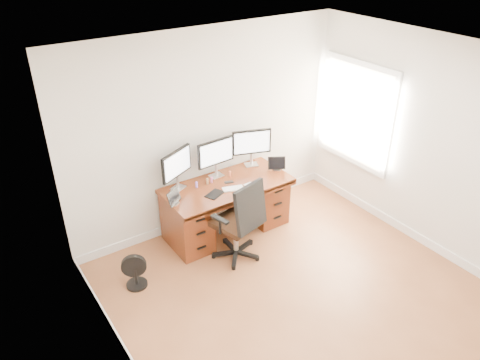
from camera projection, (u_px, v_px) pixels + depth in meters
ground at (316, 309)px, 5.20m from camera, size 4.50×4.50×0.00m
back_wall at (208, 131)px, 6.16m from camera, size 4.00×0.10×2.70m
right_wall at (443, 152)px, 5.60m from camera, size 0.10×4.50×2.70m
desk at (226, 205)px, 6.33m from camera, size 1.70×0.80×0.75m
office_chair at (239, 233)px, 5.83m from camera, size 0.72×0.72×1.11m
floor_fan at (135, 272)px, 5.43m from camera, size 0.29×0.25×0.43m
monitor_left at (177, 165)px, 5.88m from camera, size 0.51×0.27×0.53m
monitor_center at (216, 154)px, 6.16m from camera, size 0.55×0.15×0.53m
monitor_right at (252, 143)px, 6.45m from camera, size 0.53×0.22×0.53m
tablet_left at (174, 198)px, 5.67m from camera, size 0.24×0.19×0.19m
tablet_right at (277, 164)px, 6.44m from camera, size 0.24×0.18×0.19m
keyboard at (233, 189)px, 6.02m from camera, size 0.29×0.19×0.01m
trackpad at (250, 185)px, 6.10m from camera, size 0.12×0.12×0.01m
drawing_tablet at (215, 194)px, 5.90m from camera, size 0.28×0.24×0.01m
phone at (229, 182)px, 6.17m from camera, size 0.13×0.09×0.01m
figurine_purple at (197, 184)px, 6.03m from camera, size 0.04×0.04×0.09m
figurine_brown at (207, 181)px, 6.11m from camera, size 0.04×0.04×0.09m
figurine_pink at (212, 179)px, 6.15m from camera, size 0.04×0.04×0.09m
figurine_orange at (230, 173)px, 6.29m from camera, size 0.04×0.04×0.09m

